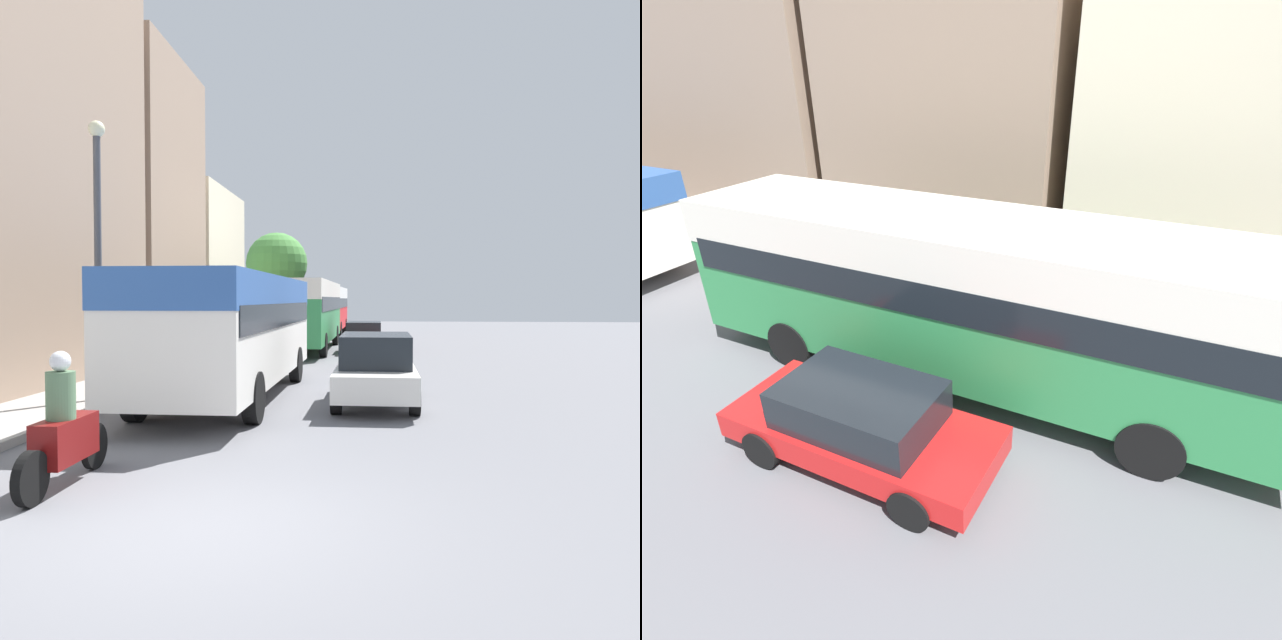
# 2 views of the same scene
# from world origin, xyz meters

# --- Properties ---
(ground_plane) EXTENTS (120.00, 120.00, 0.00)m
(ground_plane) POSITION_xyz_m (0.00, 0.00, 0.00)
(ground_plane) COLOR slate
(building_far_terrace) EXTENTS (5.15, 6.96, 12.14)m
(building_far_terrace) POSITION_xyz_m (-8.77, 18.67, 6.07)
(building_far_terrace) COLOR gray
(building_far_terrace) RESTS_ON ground_plane
(building_end_row) EXTENTS (5.22, 7.79, 8.18)m
(building_end_row) POSITION_xyz_m (-8.81, 26.57, 4.09)
(building_end_row) COLOR beige
(building_end_row) RESTS_ON ground_plane
(bus_lead) EXTENTS (2.61, 9.79, 2.91)m
(bus_lead) POSITION_xyz_m (-1.71, 8.38, 1.90)
(bus_lead) COLOR silver
(bus_lead) RESTS_ON ground_plane
(bus_following) EXTENTS (2.60, 11.14, 3.17)m
(bus_following) POSITION_xyz_m (-1.59, 22.35, 2.06)
(bus_following) COLOR #2D8447
(bus_following) RESTS_ON ground_plane
(bus_third_in_line) EXTENTS (2.52, 9.11, 3.11)m
(bus_third_in_line) POSITION_xyz_m (-1.69, 34.10, 2.02)
(bus_third_in_line) COLOR red
(bus_third_in_line) RESTS_ON ground_plane
(motorcycle_behind_lead) EXTENTS (0.38, 2.24, 1.73)m
(motorcycle_behind_lead) POSITION_xyz_m (-2.14, 1.23, 0.68)
(motorcycle_behind_lead) COLOR maroon
(motorcycle_behind_lead) RESTS_ON ground_plane
(car_crossing) EXTENTS (1.83, 4.35, 1.58)m
(car_crossing) POSITION_xyz_m (1.76, 7.86, 0.81)
(car_crossing) COLOR silver
(car_crossing) RESTS_ON ground_plane
(car_far_curb) EXTENTS (1.79, 4.22, 1.35)m
(car_far_curb) POSITION_xyz_m (1.15, 21.77, 0.72)
(car_far_curb) COLOR red
(car_far_curb) RESTS_ON ground_plane
(street_tree) EXTENTS (4.25, 4.25, 6.79)m
(street_tree) POSITION_xyz_m (-5.21, 36.26, 4.80)
(street_tree) COLOR brown
(street_tree) RESTS_ON sidewalk
(lamp_post) EXTENTS (0.36, 0.36, 6.13)m
(lamp_post) POSITION_xyz_m (-4.35, 6.99, 3.78)
(lamp_post) COLOR #47474C
(lamp_post) RESTS_ON sidewalk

